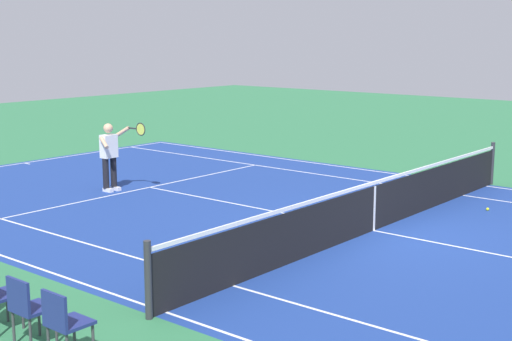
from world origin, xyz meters
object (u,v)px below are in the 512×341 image
object	(u,v)px
spectator_chair_0	(64,320)
spectator_chair_1	(28,306)
tennis_net	(374,206)
tennis_ball	(488,209)
tennis_player_near	(110,153)

from	to	relation	value
spectator_chair_0	spectator_chair_1	size ratio (longest dim) A/B	1.00
tennis_net	tennis_ball	xyz separation A→B (m)	(-1.06, -3.01, -0.46)
spectator_chair_0	spectator_chair_1	distance (m)	0.72
tennis_ball	spectator_chair_0	bearing A→B (deg)	85.53
tennis_net	tennis_ball	world-z (taller)	tennis_net
spectator_chair_0	spectator_chair_1	xyz separation A→B (m)	(0.72, 0.00, 0.00)
tennis_ball	spectator_chair_1	xyz separation A→B (m)	(1.53, 10.32, 0.49)
tennis_net	spectator_chair_1	xyz separation A→B (m)	(0.47, 7.31, 0.03)
tennis_player_near	spectator_chair_0	size ratio (longest dim) A/B	1.93
tennis_ball	spectator_chair_1	world-z (taller)	spectator_chair_1
tennis_net	tennis_player_near	xyz separation A→B (m)	(6.80, 0.87, 0.44)
tennis_net	spectator_chair_1	world-z (taller)	tennis_net
tennis_net	tennis_ball	size ratio (longest dim) A/B	177.27
spectator_chair_1	tennis_ball	bearing A→B (deg)	-98.42
spectator_chair_0	tennis_net	bearing A→B (deg)	-88.03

